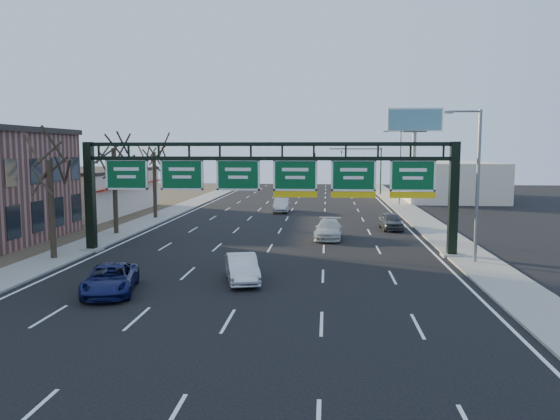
# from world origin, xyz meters

# --- Properties ---
(ground) EXTENTS (160.00, 160.00, 0.00)m
(ground) POSITION_xyz_m (0.00, 0.00, 0.00)
(ground) COLOR black
(ground) RESTS_ON ground
(sidewalk_left) EXTENTS (3.00, 120.00, 0.12)m
(sidewalk_left) POSITION_xyz_m (-12.80, 20.00, 0.06)
(sidewalk_left) COLOR gray
(sidewalk_left) RESTS_ON ground
(sidewalk_right) EXTENTS (3.00, 120.00, 0.12)m
(sidewalk_right) POSITION_xyz_m (12.80, 20.00, 0.06)
(sidewalk_right) COLOR gray
(sidewalk_right) RESTS_ON ground
(dirt_strip_left) EXTENTS (21.00, 120.00, 0.06)m
(dirt_strip_left) POSITION_xyz_m (-25.00, 20.00, 0.03)
(dirt_strip_left) COLOR #473D2B
(dirt_strip_left) RESTS_ON ground
(lane_markings) EXTENTS (21.60, 120.00, 0.01)m
(lane_markings) POSITION_xyz_m (0.00, 20.00, 0.01)
(lane_markings) COLOR white
(lane_markings) RESTS_ON ground
(sign_gantry) EXTENTS (24.60, 1.20, 7.20)m
(sign_gantry) POSITION_xyz_m (0.16, 8.00, 4.63)
(sign_gantry) COLOR black
(sign_gantry) RESTS_ON ground
(cream_strip) EXTENTS (10.90, 18.40, 4.70)m
(cream_strip) POSITION_xyz_m (-21.48, 29.00, 2.36)
(cream_strip) COLOR beige
(cream_strip) RESTS_ON ground
(building_right_distant) EXTENTS (12.00, 20.00, 5.00)m
(building_right_distant) POSITION_xyz_m (20.00, 50.00, 2.50)
(building_right_distant) COLOR beige
(building_right_distant) RESTS_ON ground
(tree_gantry) EXTENTS (3.60, 3.60, 8.48)m
(tree_gantry) POSITION_xyz_m (-12.80, 5.00, 7.11)
(tree_gantry) COLOR black
(tree_gantry) RESTS_ON sidewalk_left
(tree_mid) EXTENTS (3.60, 3.60, 9.24)m
(tree_mid) POSITION_xyz_m (-12.80, 15.00, 7.85)
(tree_mid) COLOR black
(tree_mid) RESTS_ON sidewalk_left
(tree_far) EXTENTS (3.60, 3.60, 8.86)m
(tree_far) POSITION_xyz_m (-12.80, 25.00, 7.48)
(tree_far) COLOR black
(tree_far) RESTS_ON sidewalk_left
(streetlight_near) EXTENTS (2.15, 0.22, 9.00)m
(streetlight_near) POSITION_xyz_m (12.47, 6.00, 5.08)
(streetlight_near) COLOR slate
(streetlight_near) RESTS_ON sidewalk_right
(streetlight_far) EXTENTS (2.15, 0.22, 9.00)m
(streetlight_far) POSITION_xyz_m (12.47, 40.00, 5.08)
(streetlight_far) COLOR slate
(streetlight_far) RESTS_ON sidewalk_right
(billboard_right) EXTENTS (7.00, 0.50, 12.00)m
(billboard_right) POSITION_xyz_m (15.00, 44.98, 9.06)
(billboard_right) COLOR slate
(billboard_right) RESTS_ON ground
(traffic_signal_mast) EXTENTS (10.16, 0.54, 7.00)m
(traffic_signal_mast) POSITION_xyz_m (5.69, 55.00, 5.50)
(traffic_signal_mast) COLOR black
(traffic_signal_mast) RESTS_ON ground
(car_blue_suv) EXTENTS (3.22, 5.16, 1.33)m
(car_blue_suv) POSITION_xyz_m (-6.25, -2.28, 0.66)
(car_blue_suv) COLOR #12194E
(car_blue_suv) RESTS_ON ground
(car_silver_sedan) EXTENTS (2.46, 4.44, 1.39)m
(car_silver_sedan) POSITION_xyz_m (-0.43, 0.42, 0.69)
(car_silver_sedan) COLOR silver
(car_silver_sedan) RESTS_ON ground
(car_white_wagon) EXTENTS (2.24, 4.96, 1.41)m
(car_white_wagon) POSITION_xyz_m (3.99, 14.37, 0.71)
(car_white_wagon) COLOR silver
(car_white_wagon) RESTS_ON ground
(car_grey_far) EXTENTS (1.90, 4.28, 1.43)m
(car_grey_far) POSITION_xyz_m (9.26, 19.65, 0.72)
(car_grey_far) COLOR #45484A
(car_grey_far) RESTS_ON ground
(car_silver_distant) EXTENTS (1.65, 4.51, 1.48)m
(car_silver_distant) POSITION_xyz_m (-1.01, 31.74, 0.74)
(car_silver_distant) COLOR #ACACB0
(car_silver_distant) RESTS_ON ground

